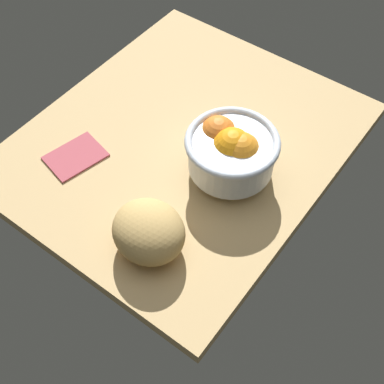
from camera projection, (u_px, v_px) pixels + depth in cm
name	position (u px, v px, depth cm)	size (l,w,h in cm)	color
ground_plane	(183.00, 145.00, 117.87)	(74.08, 62.74, 3.00)	tan
fruit_bowl	(231.00, 150.00, 105.86)	(18.92, 18.92, 11.92)	silver
bread_loaf	(149.00, 231.00, 96.77)	(14.31, 12.84, 9.44)	tan
napkin_folded	(75.00, 156.00, 113.32)	(11.82, 8.78, 0.90)	#AD4A54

